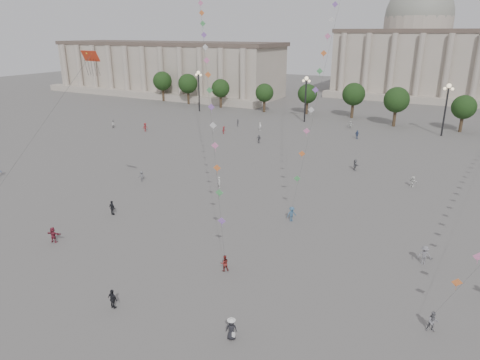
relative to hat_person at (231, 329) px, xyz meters
The scene contains 29 objects.
ground 8.81m from the hat_person, 148.87° to the left, with size 360.00×360.00×0.00m, color #5C5957.
hall_west 128.65m from the hat_person, 129.97° to the left, with size 84.00×26.22×17.20m.
hall_central 134.63m from the hat_person, 93.21° to the left, with size 48.30×34.30×35.50m.
tree_row 83.00m from the hat_person, 95.19° to the left, with size 137.12×5.12×8.00m.
lamp_post_far_west 91.40m from the hat_person, 125.16° to the left, with size 2.00×0.90×10.65m.
lamp_post_mid_west 78.12m from the hat_person, 106.80° to the left, with size 2.00×0.90×10.65m.
lamp_post_mid_east 75.19m from the hat_person, 84.26° to the left, with size 2.00×0.90×10.65m.
person_crowd_0 63.89m from the hat_person, 96.49° to the left, with size 1.03×0.43×1.75m, color navy.
person_crowd_1 74.80m from the hat_person, 140.36° to the left, with size 0.87×0.68×1.79m, color silver.
person_crowd_2 68.81m from the hat_person, 135.39° to the left, with size 1.20×0.69×1.85m, color maroon.
person_crowd_4 73.36m from the hat_person, 98.63° to the left, with size 1.56×0.50×1.68m, color silver.
person_crowd_6 20.38m from the hat_person, 58.69° to the left, with size 1.21×0.70×1.87m, color slate.
person_crowd_7 39.64m from the hat_person, 80.34° to the left, with size 1.44×0.46×1.55m, color white.
person_crowd_10 66.82m from the hat_person, 114.35° to the left, with size 0.66×0.43×1.81m, color white.
person_crowd_12 42.85m from the hat_person, 93.08° to the left, with size 1.63×0.52×1.76m, color slate.
person_crowd_13 30.96m from the hat_person, 122.80° to the left, with size 0.57×0.37×1.55m, color silver.
person_crowd_16 55.91m from the hat_person, 114.29° to the left, with size 0.95×0.40×1.62m, color #59595D.
person_crowd_17 63.71m from the hat_person, 121.16° to the left, with size 1.03×0.59×1.60m, color maroon.
person_crowd_18 36.14m from the hat_person, 140.67° to the left, with size 0.99×0.57×1.53m, color #5B5C60.
person_crowd_21 71.22m from the hat_person, 118.56° to the left, with size 0.97×0.40×1.65m, color slate.
tourist_1 9.94m from the hat_person, behind, with size 0.96×0.40×1.65m, color black.
tourist_2 23.57m from the hat_person, behind, with size 1.54×0.49×1.66m, color maroon.
tourist_4 25.92m from the hat_person, 152.43° to the left, with size 1.03×0.43×1.75m, color black.
kite_flyer_0 9.10m from the hat_person, 123.66° to the left, with size 0.75×0.59×1.55m, color maroon.
kite_flyer_1 20.79m from the hat_person, 100.52° to the left, with size 1.13×0.65×1.75m, color #395E80.
kite_flyer_2 14.45m from the hat_person, 31.93° to the left, with size 0.77×0.60×1.59m, color slate.
hat_person is the anchor object (origin of this frame).
dragon_kite 28.71m from the hat_person, 155.84° to the left, with size 4.88×6.06×21.48m.
kite_train_west 41.20m from the hat_person, 125.58° to the left, with size 30.07×40.26×62.38m.
Camera 1 is at (19.87, -25.94, 20.47)m, focal length 32.00 mm.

